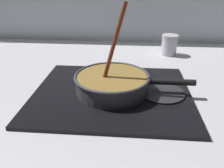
# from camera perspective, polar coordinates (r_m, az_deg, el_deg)

# --- Properties ---
(ground) EXTENTS (2.40, 1.60, 0.04)m
(ground) POSITION_cam_1_polar(r_m,az_deg,el_deg) (0.80, 3.02, -6.22)
(ground) COLOR #B7B7BC
(hob_plate) EXTENTS (0.56, 0.48, 0.01)m
(hob_plate) POSITION_cam_1_polar(r_m,az_deg,el_deg) (0.85, 0.00, -2.20)
(hob_plate) COLOR black
(hob_plate) RESTS_ON ground
(burner_ring) EXTENTS (0.20, 0.20, 0.01)m
(burner_ring) POSITION_cam_1_polar(r_m,az_deg,el_deg) (0.85, 0.00, -1.60)
(burner_ring) COLOR #592D0C
(burner_ring) RESTS_ON hob_plate
(spare_burner) EXTENTS (0.16, 0.16, 0.01)m
(spare_burner) POSITION_cam_1_polar(r_m,az_deg,el_deg) (0.85, 12.11, -2.08)
(spare_burner) COLOR #262628
(spare_burner) RESTS_ON hob_plate
(cooking_pan) EXTENTS (0.42, 0.27, 0.31)m
(cooking_pan) POSITION_cam_1_polar(r_m,az_deg,el_deg) (0.83, 0.13, 0.34)
(cooking_pan) COLOR #38383D
(cooking_pan) RESTS_ON hob_plate
(condiment_jar) EXTENTS (0.08, 0.08, 0.11)m
(condiment_jar) POSITION_cam_1_polar(r_m,az_deg,el_deg) (1.29, 13.78, 9.25)
(condiment_jar) COLOR silver
(condiment_jar) RESTS_ON ground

